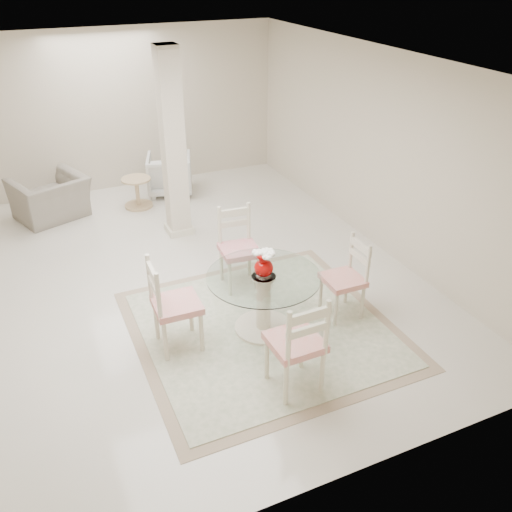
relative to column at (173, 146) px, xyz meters
name	(u,v)px	position (x,y,z in m)	size (l,w,h in m)	color
ground	(172,280)	(-0.50, -1.30, -1.35)	(7.00, 7.00, 0.00)	silver
room_shell	(160,141)	(-0.50, -1.30, 0.51)	(6.02, 7.02, 2.71)	beige
column	(173,146)	(0.00, 0.00, 0.00)	(0.30, 0.30, 2.70)	beige
area_rug	(263,329)	(0.14, -2.74, -1.34)	(2.81, 2.81, 0.02)	tan
dining_table	(263,303)	(0.14, -2.74, -0.99)	(1.23, 1.23, 0.71)	#F7E5CB
red_vase	(264,263)	(0.15, -2.75, -0.48)	(0.24, 0.23, 0.31)	#AB0605
dining_chair_east	(349,273)	(1.16, -2.85, -0.79)	(0.43, 0.43, 1.07)	beige
dining_chair_north	(238,242)	(0.26, -1.72, -0.74)	(0.50, 0.50, 1.15)	beige
dining_chair_west	(169,299)	(-0.88, -2.63, -0.73)	(0.49, 0.48, 1.18)	beige
dining_chair_south	(299,339)	(0.04, -3.76, -0.72)	(0.49, 0.49, 1.19)	beige
recliner_taupe	(51,198)	(-1.69, 1.30, -1.01)	(1.04, 0.91, 0.67)	gray
armchair_white	(170,174)	(0.32, 1.53, -1.00)	(0.74, 0.76, 0.69)	silver
side_table	(138,194)	(-0.35, 1.17, -1.12)	(0.48, 0.48, 0.50)	tan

